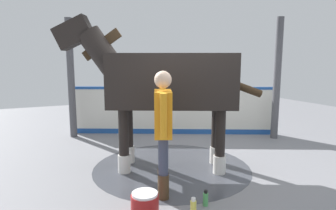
% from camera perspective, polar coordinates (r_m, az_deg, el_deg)
% --- Properties ---
extents(ground_plane, '(16.00, 16.00, 0.02)m').
position_cam_1_polar(ground_plane, '(5.09, 5.73, -12.08)').
color(ground_plane, gray).
extents(wet_patch, '(2.63, 2.63, 0.00)m').
position_cam_1_polar(wet_patch, '(5.07, 0.74, -11.97)').
color(wet_patch, '#42444C').
rests_on(wet_patch, ground).
extents(barrier_wall, '(4.45, 2.19, 1.15)m').
position_cam_1_polar(barrier_wall, '(7.13, 1.00, -1.39)').
color(barrier_wall, silver).
rests_on(barrier_wall, ground).
extents(roof_post_near, '(0.16, 0.16, 2.72)m').
position_cam_1_polar(roof_post_near, '(7.11, -18.28, 4.85)').
color(roof_post_near, '#4C4C51').
rests_on(roof_post_near, ground).
extents(roof_post_far, '(0.16, 0.16, 2.72)m').
position_cam_1_polar(roof_post_far, '(7.07, 20.39, 4.72)').
color(roof_post_far, '#4C4C51').
rests_on(roof_post_far, ground).
extents(horse, '(3.09, 1.76, 2.50)m').
position_cam_1_polar(horse, '(4.76, -0.61, 4.36)').
color(horse, black).
rests_on(horse, ground).
extents(handler, '(0.39, 0.63, 1.66)m').
position_cam_1_polar(handler, '(3.83, -0.97, -3.96)').
color(handler, '#47331E').
rests_on(handler, ground).
extents(wash_bucket, '(0.33, 0.33, 0.29)m').
position_cam_1_polar(wash_bucket, '(3.59, -4.51, -18.73)').
color(wash_bucket, maroon).
rests_on(wash_bucket, ground).
extents(bottle_shampoo, '(0.07, 0.07, 0.22)m').
position_cam_1_polar(bottle_shampoo, '(3.64, 4.93, -19.16)').
color(bottle_shampoo, '#D8CC4C').
rests_on(bottle_shampoo, ground).
extents(bottle_spray, '(0.06, 0.06, 0.20)m').
position_cam_1_polar(bottle_spray, '(3.86, 7.30, -17.55)').
color(bottle_spray, '#4CA559').
rests_on(bottle_spray, ground).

